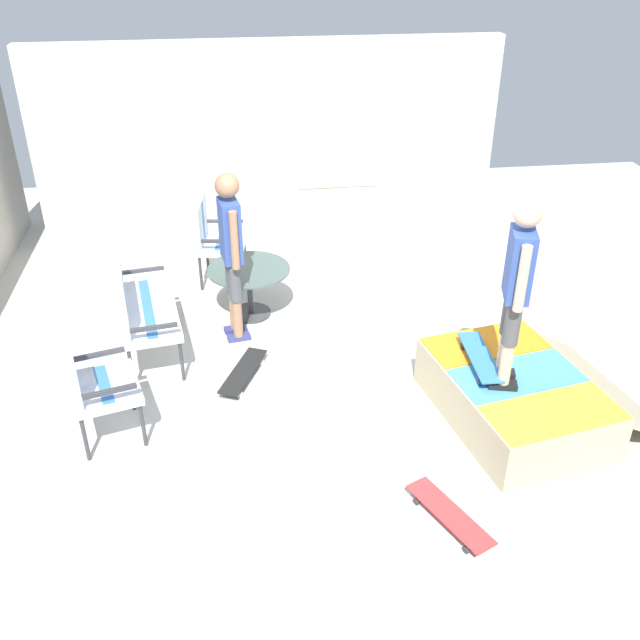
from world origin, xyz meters
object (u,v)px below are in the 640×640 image
object	(u,v)px
patio_table	(249,282)
person_skater	(517,283)
skateboard_spare	(450,515)
skateboard_by_bench	(243,372)
skate_ramp	(517,396)
person_watching	(231,245)
skateboard_on_ramp	(480,357)
patio_bench	(135,301)
patio_chair_near_house	(212,233)
patio_chair_by_wall	(88,378)

from	to	relation	value
patio_table	person_skater	world-z (taller)	person_skater
skateboard_spare	skateboard_by_bench	bearing A→B (deg)	35.37
skateboard_spare	skate_ramp	bearing A→B (deg)	-38.91
patio_table	person_watching	bearing A→B (deg)	158.84
skateboard_on_ramp	person_skater	bearing A→B (deg)	-156.54
patio_table	skateboard_on_ramp	xyz separation A→B (m)	(-1.96, -1.94, 0.15)
skate_ramp	patio_bench	size ratio (longest dim) A/B	1.54
skateboard_by_bench	skateboard_on_ramp	bearing A→B (deg)	-109.18
person_watching	patio_table	bearing A→B (deg)	-21.16
patio_chair_near_house	person_skater	world-z (taller)	person_skater
patio_chair_near_house	patio_chair_by_wall	world-z (taller)	same
skate_ramp	skateboard_by_bench	xyz separation A→B (m)	(0.90, 2.38, -0.15)
skate_ramp	patio_bench	bearing A→B (deg)	66.47
patio_chair_by_wall	skateboard_spare	world-z (taller)	patio_chair_by_wall
skateboard_on_ramp	patio_bench	bearing A→B (deg)	67.09
patio_table	person_watching	xyz separation A→B (m)	(-0.43, 0.17, 0.65)
person_skater	skateboard_by_bench	world-z (taller)	person_skater
person_skater	skateboard_spare	xyz separation A→B (m)	(-1.07, 0.73, -1.33)
person_skater	skateboard_spare	world-z (taller)	person_skater
skate_ramp	patio_chair_by_wall	xyz separation A→B (m)	(0.20, 3.65, 0.38)
patio_chair_by_wall	skateboard_spare	bearing A→B (deg)	-116.40
skate_ramp	patio_table	size ratio (longest dim) A/B	2.26
patio_chair_by_wall	patio_table	bearing A→B (deg)	-35.77
patio_chair_by_wall	skateboard_spare	distance (m)	3.09
skateboard_spare	skateboard_on_ramp	world-z (taller)	skateboard_on_ramp
skate_ramp	patio_table	world-z (taller)	patio_table
patio_chair_by_wall	skateboard_on_ramp	size ratio (longest dim) A/B	1.26
patio_bench	person_skater	distance (m)	3.64
patio_chair_by_wall	person_skater	world-z (taller)	person_skater
patio_chair_by_wall	person_watching	xyz separation A→B (m)	(1.51, -1.23, 0.45)
patio_bench	skateboard_spare	distance (m)	3.64
patio_chair_near_house	patio_chair_by_wall	xyz separation A→B (m)	(-2.84, 1.00, 0.00)
skate_ramp	person_watching	bearing A→B (deg)	54.81
skate_ramp	person_skater	world-z (taller)	person_skater
patio_bench	skateboard_spare	world-z (taller)	patio_bench
person_watching	skateboard_spare	distance (m)	3.37
patio_chair_by_wall	skateboard_by_bench	bearing A→B (deg)	-61.22
patio_chair_by_wall	person_watching	world-z (taller)	person_watching
skateboard_on_ramp	skateboard_by_bench	bearing A→B (deg)	70.82
patio_bench	patio_chair_by_wall	size ratio (longest dim) A/B	1.30
skate_ramp	patio_table	xyz separation A→B (m)	(2.14, 2.26, 0.17)
patio_bench	patio_chair_near_house	bearing A→B (deg)	-25.40
skate_ramp	skateboard_by_bench	distance (m)	2.55
person_watching	patio_chair_near_house	bearing A→B (deg)	9.83
patio_bench	skateboard_spare	bearing A→B (deg)	-136.86
patio_chair_by_wall	person_skater	bearing A→B (deg)	-94.63
patio_bench	person_watching	size ratio (longest dim) A/B	0.74
patio_bench	skateboard_by_bench	size ratio (longest dim) A/B	1.63
person_watching	skateboard_spare	world-z (taller)	person_watching
skateboard_on_ramp	patio_chair_by_wall	bearing A→B (deg)	89.61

